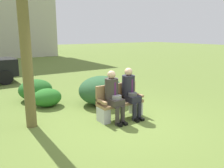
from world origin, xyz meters
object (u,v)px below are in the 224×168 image
Objects in this scene: seated_man_left at (114,94)px; seated_man_right at (130,90)px; shrub_far_lawn at (47,97)px; park_bench at (119,103)px; shrub_mid_lawn at (101,90)px; shrub_near_bench at (36,90)px.

seated_man_right reaches higher than seated_man_left.
seated_man_left is 2.42m from shrub_far_lawn.
shrub_far_lawn is at bearing 122.34° from park_bench.
seated_man_right is 1.45m from shrub_mid_lawn.
seated_man_right reaches higher than shrub_far_lawn.
park_bench reaches higher than shrub_mid_lawn.
seated_man_right reaches higher than park_bench.
park_bench is 1.32m from shrub_mid_lawn.
seated_man_right is 0.92× the size of shrub_mid_lawn.
shrub_near_bench is 0.92m from shrub_far_lawn.
shrub_near_bench is at bearing 115.06° from park_bench.
shrub_near_bench is at bearing 134.16° from shrub_mid_lawn.
shrub_near_bench is (-1.38, 2.94, -0.04)m from park_bench.
seated_man_left is 0.54m from seated_man_right.
seated_man_right is at bearing 0.24° from seated_man_left.
park_bench is at bearing -64.94° from shrub_near_bench.
park_bench is 0.95× the size of seated_man_right.
shrub_near_bench is at bearing 109.87° from seated_man_left.
shrub_far_lawn is at bearing 115.29° from seated_man_left.
park_bench is 1.43× the size of shrub_far_lawn.
seated_man_right is at bearing -88.05° from shrub_mid_lawn.
shrub_mid_lawn is at bearing -45.84° from shrub_near_bench.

